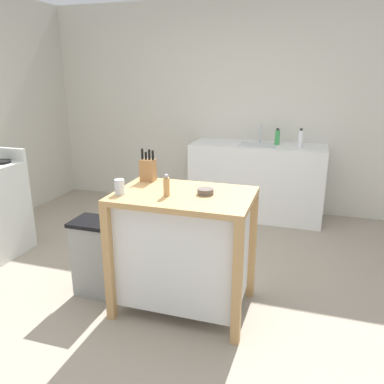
{
  "coord_description": "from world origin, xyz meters",
  "views": [
    {
      "loc": [
        1.01,
        -2.42,
        1.74
      ],
      "look_at": [
        0.18,
        0.24,
        0.87
      ],
      "focal_mm": 36.06,
      "sensor_mm": 36.0,
      "label": 1
    }
  ],
  "objects_px": {
    "bottle_hand_soap": "(277,137)",
    "kitchen_island": "(184,246)",
    "bottle_spray_cleaner": "(300,139)",
    "trash_bin": "(98,257)",
    "drinking_cup": "(120,187)",
    "bowl_ceramic_wide": "(205,191)",
    "pepper_grinder": "(166,186)",
    "sink_faucet": "(260,134)",
    "knife_block": "(148,169)"
  },
  "relations": [
    {
      "from": "bottle_hand_soap",
      "to": "kitchen_island",
      "type": "bearing_deg",
      "value": -101.09
    },
    {
      "from": "kitchen_island",
      "to": "bottle_spray_cleaner",
      "type": "bearing_deg",
      "value": 71.29
    },
    {
      "from": "trash_bin",
      "to": "drinking_cup",
      "type": "bearing_deg",
      "value": -24.51
    },
    {
      "from": "bowl_ceramic_wide",
      "to": "pepper_grinder",
      "type": "bearing_deg",
      "value": -154.43
    },
    {
      "from": "drinking_cup",
      "to": "sink_faucet",
      "type": "distance_m",
      "value": 2.53
    },
    {
      "from": "pepper_grinder",
      "to": "bottle_hand_soap",
      "type": "bearing_deg",
      "value": 77.16
    },
    {
      "from": "drinking_cup",
      "to": "bottle_spray_cleaner",
      "type": "height_order",
      "value": "bottle_spray_cleaner"
    },
    {
      "from": "trash_bin",
      "to": "sink_faucet",
      "type": "bearing_deg",
      "value": 67.52
    },
    {
      "from": "sink_faucet",
      "to": "bottle_spray_cleaner",
      "type": "xyz_separation_m",
      "value": [
        0.48,
        -0.21,
        -0.01
      ]
    },
    {
      "from": "pepper_grinder",
      "to": "kitchen_island",
      "type": "bearing_deg",
      "value": 45.37
    },
    {
      "from": "kitchen_island",
      "to": "knife_block",
      "type": "height_order",
      "value": "knife_block"
    },
    {
      "from": "kitchen_island",
      "to": "bottle_hand_soap",
      "type": "height_order",
      "value": "bottle_hand_soap"
    },
    {
      "from": "kitchen_island",
      "to": "bottle_spray_cleaner",
      "type": "distance_m",
      "value": 2.26
    },
    {
      "from": "sink_faucet",
      "to": "bottle_hand_soap",
      "type": "relative_size",
      "value": 1.13
    },
    {
      "from": "sink_faucet",
      "to": "bottle_hand_soap",
      "type": "xyz_separation_m",
      "value": [
        0.21,
        -0.07,
        -0.02
      ]
    },
    {
      "from": "knife_block",
      "to": "sink_faucet",
      "type": "distance_m",
      "value": 2.15
    },
    {
      "from": "kitchen_island",
      "to": "drinking_cup",
      "type": "height_order",
      "value": "drinking_cup"
    },
    {
      "from": "knife_block",
      "to": "bottle_spray_cleaner",
      "type": "bearing_deg",
      "value": 59.89
    },
    {
      "from": "bottle_spray_cleaner",
      "to": "bottle_hand_soap",
      "type": "bearing_deg",
      "value": 153.79
    },
    {
      "from": "kitchen_island",
      "to": "trash_bin",
      "type": "bearing_deg",
      "value": -179.06
    },
    {
      "from": "bowl_ceramic_wide",
      "to": "sink_faucet",
      "type": "xyz_separation_m",
      "value": [
        0.07,
        2.27,
        0.08
      ]
    },
    {
      "from": "drinking_cup",
      "to": "bottle_hand_soap",
      "type": "relative_size",
      "value": 0.55
    },
    {
      "from": "knife_block",
      "to": "bottle_hand_soap",
      "type": "bearing_deg",
      "value": 67.97
    },
    {
      "from": "pepper_grinder",
      "to": "bottle_hand_soap",
      "type": "height_order",
      "value": "bottle_hand_soap"
    },
    {
      "from": "knife_block",
      "to": "bowl_ceramic_wide",
      "type": "xyz_separation_m",
      "value": [
        0.52,
        -0.21,
        -0.07
      ]
    },
    {
      "from": "kitchen_island",
      "to": "bowl_ceramic_wide",
      "type": "relative_size",
      "value": 8.5
    },
    {
      "from": "drinking_cup",
      "to": "trash_bin",
      "type": "xyz_separation_m",
      "value": [
        -0.31,
        0.14,
        -0.66
      ]
    },
    {
      "from": "bowl_ceramic_wide",
      "to": "bottle_spray_cleaner",
      "type": "xyz_separation_m",
      "value": [
        0.55,
        2.06,
        0.07
      ]
    },
    {
      "from": "kitchen_island",
      "to": "sink_faucet",
      "type": "bearing_deg",
      "value": 84.42
    },
    {
      "from": "kitchen_island",
      "to": "bowl_ceramic_wide",
      "type": "distance_m",
      "value": 0.46
    },
    {
      "from": "pepper_grinder",
      "to": "trash_bin",
      "type": "distance_m",
      "value": 0.93
    },
    {
      "from": "bottle_spray_cleaner",
      "to": "trash_bin",
      "type": "bearing_deg",
      "value": -124.39
    },
    {
      "from": "knife_block",
      "to": "bottle_hand_soap",
      "type": "distance_m",
      "value": 2.15
    },
    {
      "from": "bowl_ceramic_wide",
      "to": "sink_faucet",
      "type": "distance_m",
      "value": 2.27
    },
    {
      "from": "knife_block",
      "to": "sink_faucet",
      "type": "height_order",
      "value": "knife_block"
    },
    {
      "from": "kitchen_island",
      "to": "bottle_spray_cleaner",
      "type": "relative_size",
      "value": 4.39
    },
    {
      "from": "knife_block",
      "to": "bowl_ceramic_wide",
      "type": "height_order",
      "value": "knife_block"
    },
    {
      "from": "trash_bin",
      "to": "bottle_hand_soap",
      "type": "distance_m",
      "value": 2.61
    },
    {
      "from": "bottle_spray_cleaner",
      "to": "pepper_grinder",
      "type": "bearing_deg",
      "value": -110.13
    },
    {
      "from": "pepper_grinder",
      "to": "trash_bin",
      "type": "bearing_deg",
      "value": 172.72
    },
    {
      "from": "sink_faucet",
      "to": "bottle_spray_cleaner",
      "type": "bearing_deg",
      "value": -23.01
    },
    {
      "from": "knife_block",
      "to": "bottle_hand_soap",
      "type": "xyz_separation_m",
      "value": [
        0.81,
        1.99,
        -0.01
      ]
    },
    {
      "from": "pepper_grinder",
      "to": "drinking_cup",
      "type": "bearing_deg",
      "value": -169.64
    },
    {
      "from": "drinking_cup",
      "to": "bottle_hand_soap",
      "type": "height_order",
      "value": "bottle_hand_soap"
    },
    {
      "from": "bowl_ceramic_wide",
      "to": "drinking_cup",
      "type": "bearing_deg",
      "value": -162.8
    },
    {
      "from": "bottle_hand_soap",
      "to": "bottle_spray_cleaner",
      "type": "height_order",
      "value": "bottle_spray_cleaner"
    },
    {
      "from": "sink_faucet",
      "to": "trash_bin",
      "type": "bearing_deg",
      "value": -112.48
    },
    {
      "from": "knife_block",
      "to": "sink_faucet",
      "type": "relative_size",
      "value": 1.15
    },
    {
      "from": "bowl_ceramic_wide",
      "to": "bottle_spray_cleaner",
      "type": "distance_m",
      "value": 2.14
    },
    {
      "from": "bottle_spray_cleaner",
      "to": "knife_block",
      "type": "bearing_deg",
      "value": -120.11
    }
  ]
}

